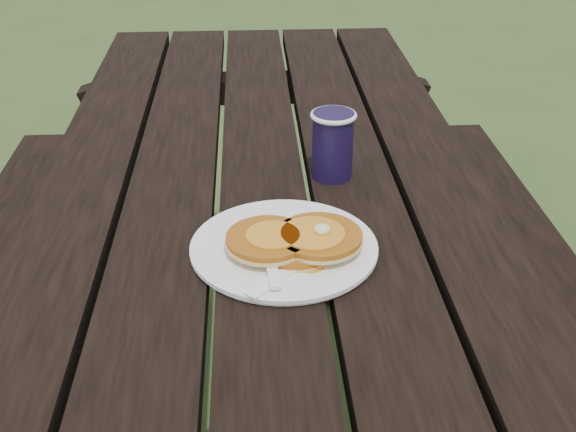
{
  "coord_description": "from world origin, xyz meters",
  "views": [
    {
      "loc": [
        -0.02,
        -1.1,
        1.31
      ],
      "look_at": [
        0.03,
        -0.22,
        0.8
      ],
      "focal_mm": 45.0,
      "sensor_mm": 36.0,
      "label": 1
    }
  ],
  "objects": [
    {
      "name": "fork",
      "position": [
        0.0,
        -0.3,
        0.77
      ],
      "size": [
        0.04,
        0.16,
        0.01
      ],
      "primitive_type": null,
      "rotation": [
        0.0,
        0.0,
        0.08
      ],
      "color": "white",
      "rests_on": "plate"
    },
    {
      "name": "pancake_stack",
      "position": [
        0.04,
        -0.25,
        0.77
      ],
      "size": [
        0.19,
        0.12,
        0.04
      ],
      "rotation": [
        0.0,
        0.0,
        0.31
      ],
      "color": "#AB5D13",
      "rests_on": "plate"
    },
    {
      "name": "plate",
      "position": [
        0.02,
        -0.24,
        0.76
      ],
      "size": [
        0.31,
        0.31,
        0.01
      ],
      "primitive_type": "cylinder",
      "rotation": [
        0.0,
        0.0,
        -0.24
      ],
      "color": "white",
      "rests_on": "picnic_table"
    },
    {
      "name": "picnic_table",
      "position": [
        0.0,
        0.0,
        0.37
      ],
      "size": [
        1.36,
        1.8,
        0.75
      ],
      "color": "black",
      "rests_on": "ground"
    },
    {
      "name": "knife",
      "position": [
        0.04,
        -0.29,
        0.76
      ],
      "size": [
        0.14,
        0.14,
        0.0
      ],
      "primitive_type": "cube",
      "rotation": [
        0.0,
        0.0,
        -0.76
      ],
      "color": "white",
      "rests_on": "plate"
    },
    {
      "name": "coffee_cup",
      "position": [
        0.12,
        -0.0,
        0.81
      ],
      "size": [
        0.08,
        0.08,
        0.11
      ],
      "rotation": [
        0.0,
        0.0,
        -0.04
      ],
      "color": "black",
      "rests_on": "picnic_table"
    }
  ]
}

